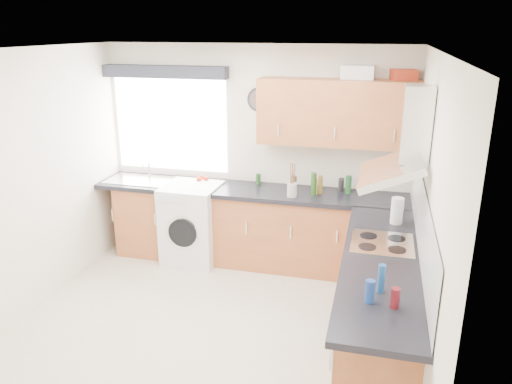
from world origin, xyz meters
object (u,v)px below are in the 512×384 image
(washing_machine, at_px, (193,223))
(extractor_hood, at_px, (404,146))
(oven, at_px, (378,294))
(upper_cabinets, at_px, (337,113))

(washing_machine, bearing_deg, extractor_hood, -24.08)
(oven, bearing_deg, extractor_hood, -0.00)
(oven, bearing_deg, upper_cabinets, 112.54)
(extractor_hood, bearing_deg, oven, 180.00)
(upper_cabinets, height_order, washing_machine, upper_cabinets)
(oven, xyz_separation_m, washing_machine, (-2.16, 1.10, 0.04))
(extractor_hood, relative_size, upper_cabinets, 0.46)
(upper_cabinets, distance_m, washing_machine, 2.11)
(oven, distance_m, upper_cabinets, 1.99)
(oven, distance_m, washing_machine, 2.43)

